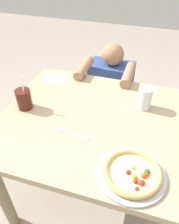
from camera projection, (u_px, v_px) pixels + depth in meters
ground_plane at (95, 192)px, 1.74m from camera, size 8.00×8.00×0.00m
dining_table at (97, 134)px, 1.33m from camera, size 1.12×0.93×0.75m
pizza_near at (132, 173)px, 0.96m from camera, size 0.30×0.30×0.04m
drink_cup_colored at (24, 99)px, 1.31m from camera, size 0.09×0.09×0.22m
water_cup_clear at (145, 98)px, 1.31m from camera, size 0.08×0.08×0.14m
paper_napkin at (56, 78)px, 1.62m from camera, size 0.18×0.16×0.00m
fork at (70, 133)px, 1.18m from camera, size 0.20×0.05×0.00m
diner_seated at (110, 96)px, 2.03m from camera, size 0.40×0.52×0.90m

